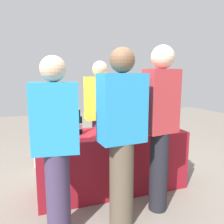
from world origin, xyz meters
TOP-DOWN VIEW (x-y plane):
  - ground_plane at (0.00, 0.00)m, footprint 12.00×12.00m
  - tasting_table at (0.00, 0.00)m, footprint 1.80×0.64m
  - wine_bottle_0 at (-0.73, 0.10)m, footprint 0.07×0.07m
  - wine_bottle_1 at (-0.54, 0.13)m, footprint 0.07×0.07m
  - wine_bottle_2 at (-0.39, 0.06)m, footprint 0.07×0.07m
  - wine_bottle_3 at (0.02, 0.09)m, footprint 0.08×0.08m
  - wine_bottle_4 at (0.15, 0.15)m, footprint 0.07×0.07m
  - wine_bottle_5 at (0.24, 0.09)m, footprint 0.07×0.07m
  - wine_bottle_6 at (0.36, 0.14)m, footprint 0.07×0.07m
  - wine_bottle_7 at (0.71, 0.11)m, footprint 0.07×0.07m
  - wine_glass_0 at (-0.66, -0.17)m, footprint 0.06×0.06m
  - wine_glass_1 at (-0.15, -0.08)m, footprint 0.07×0.07m
  - wine_glass_2 at (-0.02, -0.07)m, footprint 0.06×0.06m
  - wine_glass_3 at (0.13, -0.15)m, footprint 0.07×0.07m
  - wine_glass_4 at (0.31, -0.16)m, footprint 0.07×0.07m
  - ice_bucket at (-0.55, -0.03)m, footprint 0.21×0.21m
  - server_pouring at (-0.01, 0.51)m, footprint 0.45×0.27m
  - guest_0 at (-0.72, -0.67)m, footprint 0.40×0.25m
  - guest_1 at (-0.14, -0.69)m, footprint 0.43×0.26m
  - guest_2 at (0.32, -0.59)m, footprint 0.38×0.25m
  - menu_board at (-0.67, 0.95)m, footprint 0.58×0.08m

SIDE VIEW (x-z plane):
  - ground_plane at x=0.00m, z-range 0.00..0.00m
  - tasting_table at x=0.00m, z-range 0.00..0.73m
  - menu_board at x=-0.67m, z-range 0.00..0.91m
  - wine_glass_2 at x=-0.02m, z-range 0.76..0.88m
  - wine_glass_4 at x=0.31m, z-range 0.76..0.89m
  - wine_glass_1 at x=-0.15m, z-range 0.76..0.89m
  - wine_glass_0 at x=-0.66m, z-range 0.76..0.89m
  - wine_glass_3 at x=0.13m, z-range 0.76..0.91m
  - wine_bottle_3 at x=0.02m, z-range 0.69..0.98m
  - ice_bucket at x=-0.55m, z-range 0.73..0.94m
  - wine_bottle_2 at x=-0.39m, z-range 0.69..0.99m
  - wine_bottle_1 at x=-0.54m, z-range 0.69..0.99m
  - wine_bottle_5 at x=0.24m, z-range 0.69..1.00m
  - wine_bottle_6 at x=0.36m, z-range 0.68..1.01m
  - wine_bottle_0 at x=-0.73m, z-range 0.69..1.01m
  - wine_bottle_7 at x=0.71m, z-range 0.69..1.01m
  - guest_0 at x=-0.72m, z-range 0.07..1.64m
  - wine_bottle_4 at x=0.15m, z-range 0.68..1.02m
  - server_pouring at x=-0.01m, z-range 0.06..1.68m
  - guest_1 at x=-0.14m, z-range 0.07..1.72m
  - guest_2 at x=0.32m, z-range 0.10..1.81m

